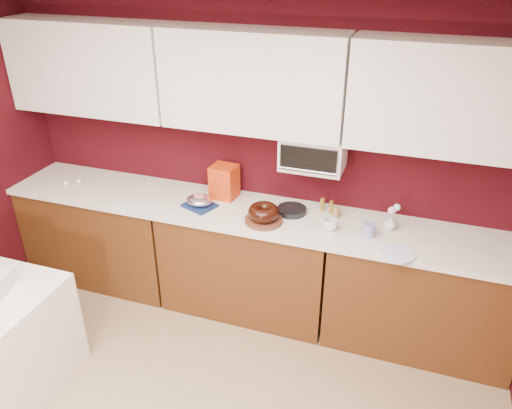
{
  "coord_description": "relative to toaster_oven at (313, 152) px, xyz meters",
  "views": [
    {
      "loc": [
        1.13,
        -1.19,
        2.72
      ],
      "look_at": [
        0.1,
        1.84,
        1.02
      ],
      "focal_mm": 35.0,
      "sensor_mm": 36.0,
      "label": 1
    }
  ],
  "objects": [
    {
      "name": "toaster_oven",
      "position": [
        0.0,
        0.0,
        0.0
      ],
      "size": [
        0.45,
        0.3,
        0.25
      ],
      "primitive_type": "cube",
      "color": "white",
      "rests_on": "upper_cabinet_center"
    },
    {
      "name": "china_plate",
      "position": [
        0.68,
        -0.41,
        -0.47
      ],
      "size": [
        0.31,
        0.31,
        0.01
      ],
      "primitive_type": "cylinder",
      "rotation": [
        0.0,
        0.0,
        -0.36
      ],
      "color": "white",
      "rests_on": "countertop"
    },
    {
      "name": "amber_bottle_tall",
      "position": [
        0.16,
        0.01,
        -0.43
      ],
      "size": [
        0.03,
        0.03,
        0.1
      ],
      "primitive_type": "cylinder",
      "rotation": [
        0.0,
        0.0,
        0.18
      ],
      "color": "brown",
      "rests_on": "countertop"
    },
    {
      "name": "countertop",
      "position": [
        -0.45,
        -0.17,
        -0.49
      ],
      "size": [
        4.0,
        0.62,
        0.04
      ],
      "primitive_type": "cube",
      "color": "silver",
      "rests_on": "base_cabinet_center"
    },
    {
      "name": "base_cabinet_right",
      "position": [
        0.88,
        -0.17,
        -0.95
      ],
      "size": [
        1.31,
        0.58,
        0.86
      ],
      "primitive_type": "cube",
      "color": "#522C10",
      "rests_on": "floor"
    },
    {
      "name": "base_cabinet_left",
      "position": [
        -1.78,
        -0.17,
        -0.95
      ],
      "size": [
        1.31,
        0.58,
        0.86
      ],
      "primitive_type": "cube",
      "color": "#522C10",
      "rests_on": "floor"
    },
    {
      "name": "navy_towel",
      "position": [
        -0.82,
        -0.22,
        -0.47
      ],
      "size": [
        0.28,
        0.27,
        0.02
      ],
      "primitive_type": "cube",
      "rotation": [
        0.0,
        0.0,
        -0.38
      ],
      "color": "navy",
      "rests_on": "countertop"
    },
    {
      "name": "ceiling",
      "position": [
        -0.45,
        -2.1,
        1.12
      ],
      "size": [
        4.0,
        4.5,
        0.02
      ],
      "primitive_type": "cube",
      "color": "white",
      "rests_on": "wall_back"
    },
    {
      "name": "egg_right",
      "position": [
        -2.04,
        -0.23,
        -0.46
      ],
      "size": [
        0.06,
        0.05,
        0.04
      ],
      "primitive_type": "ellipsoid",
      "rotation": [
        0.0,
        0.0,
        0.36
      ],
      "color": "white",
      "rests_on": "countertop"
    },
    {
      "name": "blue_jar",
      "position": [
        0.47,
        -0.24,
        -0.42
      ],
      "size": [
        0.11,
        0.11,
        0.1
      ],
      "primitive_type": "cylinder",
      "rotation": [
        0.0,
        0.0,
        0.43
      ],
      "color": "navy",
      "rests_on": "countertop"
    },
    {
      "name": "toaster_oven_door",
      "position": [
        0.0,
        -0.16,
        0.0
      ],
      "size": [
        0.4,
        0.02,
        0.18
      ],
      "primitive_type": "cube",
      "color": "black",
      "rests_on": "toaster_oven"
    },
    {
      "name": "toaster_oven_handle",
      "position": [
        0.0,
        -0.18,
        -0.07
      ],
      "size": [
        0.42,
        0.02,
        0.02
      ],
      "primitive_type": "cylinder",
      "rotation": [
        0.0,
        1.57,
        0.0
      ],
      "color": "silver",
      "rests_on": "toaster_oven"
    },
    {
      "name": "flower_pink",
      "position": [
        0.6,
        -0.1,
        -0.33
      ],
      "size": [
        0.06,
        0.06,
        0.06
      ],
      "primitive_type": "sphere",
      "color": "pink",
      "rests_on": "flower_vase"
    },
    {
      "name": "base_cabinet_center",
      "position": [
        -0.45,
        -0.17,
        -0.95
      ],
      "size": [
        1.31,
        0.58,
        0.86
      ],
      "primitive_type": "cube",
      "color": "#522C10",
      "rests_on": "floor"
    },
    {
      "name": "roasted_ham",
      "position": [
        -0.82,
        -0.22,
        -0.4
      ],
      "size": [
        0.1,
        0.08,
        0.06
      ],
      "primitive_type": "ellipsoid",
      "rotation": [
        0.0,
        0.0,
        0.02
      ],
      "color": "#C76F5B",
      "rests_on": "foil_ham_nest"
    },
    {
      "name": "egg_left",
      "position": [
        -1.96,
        -0.17,
        -0.46
      ],
      "size": [
        0.06,
        0.05,
        0.04
      ],
      "primitive_type": "ellipsoid",
      "rotation": [
        0.0,
        0.0,
        -0.27
      ],
      "color": "white",
      "rests_on": "countertop"
    },
    {
      "name": "bundt_cake",
      "position": [
        -0.28,
        -0.29,
        -0.39
      ],
      "size": [
        0.24,
        0.24,
        0.09
      ],
      "primitive_type": "torus",
      "rotation": [
        0.0,
        0.0,
        0.03
      ],
      "color": "black",
      "rests_on": "cake_base"
    },
    {
      "name": "flower_vase",
      "position": [
        0.6,
        -0.1,
        -0.42
      ],
      "size": [
        0.09,
        0.09,
        0.11
      ],
      "primitive_type": "imported",
      "rotation": [
        0.0,
        0.0,
        -0.21
      ],
      "color": "silver",
      "rests_on": "countertop"
    },
    {
      "name": "flower_blue",
      "position": [
        0.63,
        -0.08,
        -0.3
      ],
      "size": [
        0.05,
        0.05,
        0.05
      ],
      "primitive_type": "sphere",
      "color": "#96CFF0",
      "rests_on": "flower_vase"
    },
    {
      "name": "wall_back",
      "position": [
        -0.45,
        0.15,
        -0.12
      ],
      "size": [
        4.0,
        0.02,
        2.5
      ],
      "primitive_type": "cube",
      "color": "#38070C",
      "rests_on": "floor"
    },
    {
      "name": "cake_base",
      "position": [
        -0.28,
        -0.29,
        -0.46
      ],
      "size": [
        0.36,
        0.36,
        0.03
      ],
      "primitive_type": "cylinder",
      "rotation": [
        0.0,
        0.0,
        -0.37
      ],
      "color": "brown",
      "rests_on": "countertop"
    },
    {
      "name": "upper_cabinet_center",
      "position": [
        -0.45,
        -0.02,
        0.48
      ],
      "size": [
        1.31,
        0.33,
        0.7
      ],
      "primitive_type": "cube",
      "color": "white",
      "rests_on": "wall_back"
    },
    {
      "name": "coffee_mug",
      "position": [
        0.2,
        -0.24,
        -0.43
      ],
      "size": [
        0.12,
        0.12,
        0.1
      ],
      "primitive_type": "imported",
      "rotation": [
        0.0,
        0.0,
        0.95
      ],
      "color": "silver",
      "rests_on": "countertop"
    },
    {
      "name": "foil_ham_nest",
      "position": [
        -0.82,
        -0.22,
        -0.42
      ],
      "size": [
        0.21,
        0.18,
        0.07
      ],
      "primitive_type": "ellipsoid",
      "rotation": [
        0.0,
        0.0,
        -0.05
      ],
      "color": "silver",
      "rests_on": "navy_towel"
    },
    {
      "name": "upper_cabinet_left",
      "position": [
        -1.78,
        -0.02,
        0.48
      ],
      "size": [
        1.31,
        0.33,
        0.7
      ],
      "primitive_type": "cube",
      "color": "white",
      "rests_on": "wall_back"
    },
    {
      "name": "upper_cabinet_right",
      "position": [
        0.88,
        -0.02,
        0.48
      ],
      "size": [
        1.31,
        0.33,
        0.7
      ],
      "primitive_type": "cube",
      "color": "white",
      "rests_on": "wall_back"
    },
    {
      "name": "pandoro_box",
      "position": [
        -0.7,
        -0.0,
        -0.34
      ],
      "size": [
        0.21,
        0.19,
        0.27
      ],
      "primitive_type": "cube",
      "rotation": [
        0.0,
        0.0,
        -0.1
      ],
      "color": "#AA170B",
      "rests_on": "countertop"
    },
    {
      "name": "dark_pan",
      "position": [
        -0.12,
        -0.09,
        -0.46
      ],
      "size": [
        0.24,
        0.24,
        0.04
      ],
      "primitive_type": "cylinder",
      "rotation": [
        0.0,
        0.0,
        0.09
      ],
      "color": "black",
      "rests_on": "countertop"
    },
    {
      "name": "paper_cup",
      "position": [
        0.21,
        -0.05,
        -0.43
      ],
      "size": [
        0.07,
        0.07,
        0.08
      ],
      "primitive_type": "cylinder",
      "rotation": [
        0.0,
        0.0,
        -0.36
      ],
      "color": "olive",
      "rests_on": "countertop"
    },
    {
      "name": "amber_bottle",
      "position": [
        0.09,
        0.02,
        -0.43
      ],
      "size": [
        0.03,
        0.03,
        0.1
      ],
      "primitive_type": "cylinder",
      "rotation": [
        0.0,
        0.0,
        -0.02
      ],
      "color": "olive",
      "rests_on": "countertop"
    }
  ]
}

